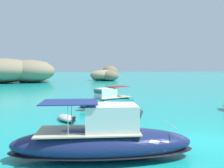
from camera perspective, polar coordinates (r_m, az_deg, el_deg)
ground_plane at (r=15.19m, az=21.06°, el=-12.25°), size 400.00×400.00×0.00m
islet_large at (r=72.16m, az=-21.01°, el=2.87°), size 25.15×19.88×6.52m
islet_small at (r=77.27m, az=-1.39°, el=2.11°), size 11.83×12.11×4.67m
motorboat_navy at (r=11.40m, az=-2.13°, el=-13.02°), size 8.64×3.41×2.64m
motorboat_teal at (r=25.11m, az=-0.87°, el=-4.01°), size 7.11×4.76×2.16m
dinghy_tender at (r=19.43m, az=-10.48°, el=-7.82°), size 1.94×2.85×0.58m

